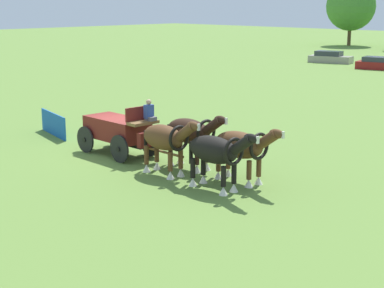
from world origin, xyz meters
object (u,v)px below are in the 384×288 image
at_px(show_wagon, 119,130).
at_px(draft_horse_rear_off, 166,139).
at_px(parked_vehicle_a, 330,58).
at_px(draft_horse_rear_near, 191,133).
at_px(parked_vehicle_b, 377,64).
at_px(draft_horse_lead_off, 216,152).
at_px(draft_horse_lead_near, 242,147).

distance_m(show_wagon, draft_horse_rear_off, 3.73).
bearing_deg(parked_vehicle_a, draft_horse_rear_near, -64.70).
bearing_deg(show_wagon, parked_vehicle_a, 110.62).
distance_m(show_wagon, draft_horse_rear_near, 3.73).
relative_size(draft_horse_rear_off, parked_vehicle_a, 0.64).
bearing_deg(parked_vehicle_b, show_wagon, -77.26).
relative_size(draft_horse_rear_near, parked_vehicle_b, 0.76).
bearing_deg(draft_horse_rear_off, parked_vehicle_b, 107.46).
bearing_deg(parked_vehicle_a, show_wagon, -69.38).
relative_size(show_wagon, draft_horse_lead_off, 1.85).
distance_m(draft_horse_lead_off, parked_vehicle_b, 42.04).
height_order(draft_horse_lead_off, parked_vehicle_a, draft_horse_lead_off).
bearing_deg(show_wagon, draft_horse_rear_near, 8.27).
bearing_deg(parked_vehicle_b, draft_horse_lead_off, -69.19).
distance_m(draft_horse_rear_off, parked_vehicle_a, 45.69).
bearing_deg(draft_horse_lead_off, show_wagon, 172.32).
xyz_separation_m(draft_horse_lead_near, parked_vehicle_b, (-14.97, 37.99, -0.81)).
xyz_separation_m(draft_horse_rear_off, draft_horse_lead_off, (2.60, -0.08, -0.01)).
height_order(draft_horse_lead_near, parked_vehicle_b, draft_horse_lead_near).
bearing_deg(parked_vehicle_a, draft_horse_rear_off, -65.43).
bearing_deg(draft_horse_rear_near, parked_vehicle_a, 115.30).
distance_m(draft_horse_rear_near, draft_horse_lead_off, 2.91).
bearing_deg(parked_vehicle_a, draft_horse_lead_near, -61.79).
height_order(show_wagon, draft_horse_rear_near, show_wagon).
distance_m(draft_horse_rear_near, draft_horse_rear_off, 1.30).
height_order(show_wagon, draft_horse_lead_off, show_wagon).
bearing_deg(show_wagon, draft_horse_lead_near, 4.16).
xyz_separation_m(draft_horse_lead_near, parked_vehicle_a, (-21.63, 40.33, -0.79)).
height_order(show_wagon, draft_horse_lead_near, show_wagon).
bearing_deg(draft_horse_lead_near, draft_horse_lead_off, -91.64).
xyz_separation_m(draft_horse_lead_off, parked_vehicle_a, (-21.59, 41.63, -0.82)).
xyz_separation_m(draft_horse_rear_near, draft_horse_lead_off, (2.56, -1.38, -0.06)).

